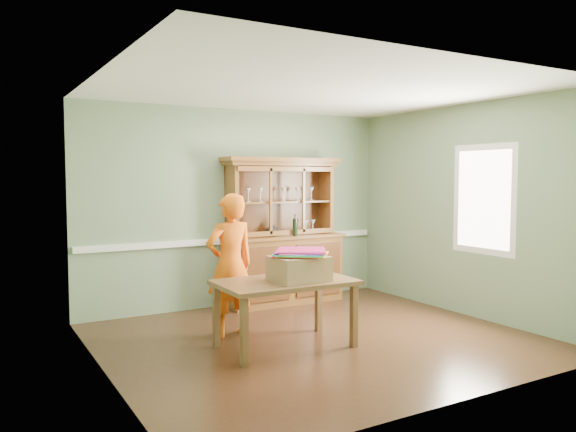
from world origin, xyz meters
TOP-DOWN VIEW (x-y plane):
  - floor at (0.00, 0.00)m, footprint 4.50×4.50m
  - ceiling at (0.00, 0.00)m, footprint 4.50×4.50m
  - wall_back at (0.00, 2.00)m, footprint 4.50×0.00m
  - wall_left at (-2.25, 0.00)m, footprint 0.00×4.00m
  - wall_right at (2.25, 0.00)m, footprint 0.00×4.00m
  - wall_front at (0.00, -2.00)m, footprint 4.50×0.00m
  - chair_rail at (0.00, 1.98)m, footprint 4.41×0.05m
  - framed_map at (-2.23, 0.30)m, footprint 0.03×0.60m
  - window_panel at (2.23, -0.30)m, footprint 0.03×0.96m
  - china_hutch at (0.56, 1.77)m, footprint 1.74×0.57m
  - dining_table at (-0.44, -0.05)m, footprint 1.42×0.87m
  - cardboard_box at (-0.34, -0.16)m, footprint 0.56×0.45m
  - kite_stack at (-0.29, -0.13)m, footprint 0.68×0.68m
  - person at (-0.76, 0.62)m, footprint 0.61×0.43m

SIDE VIEW (x-z plane):
  - floor at x=0.00m, z-range 0.00..0.00m
  - dining_table at x=-0.44m, z-range 0.27..0.97m
  - china_hutch at x=0.56m, z-range -0.30..1.74m
  - person at x=-0.76m, z-range 0.00..1.59m
  - cardboard_box at x=-0.34m, z-range 0.70..0.96m
  - chair_rail at x=0.00m, z-range 0.86..0.94m
  - kite_stack at x=-0.29m, z-range 0.96..1.02m
  - wall_back at x=0.00m, z-range -0.90..3.60m
  - wall_left at x=-2.25m, z-range -0.65..3.35m
  - wall_right at x=2.25m, z-range -0.65..3.35m
  - wall_front at x=0.00m, z-range -0.90..3.60m
  - window_panel at x=2.23m, z-range 0.82..2.18m
  - framed_map at x=-2.23m, z-range 1.32..1.78m
  - ceiling at x=0.00m, z-range 2.70..2.70m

